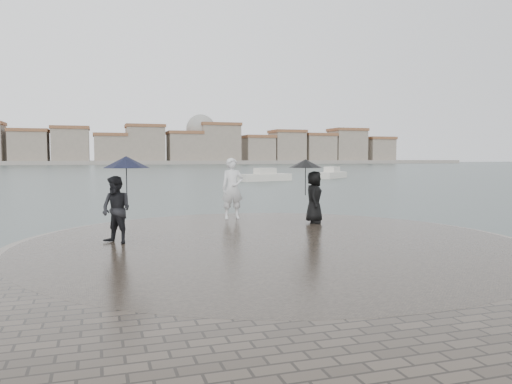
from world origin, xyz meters
name	(u,v)px	position (x,y,z in m)	size (l,w,h in m)	color
ground	(338,292)	(0.00, 0.00, 0.00)	(400.00, 400.00, 0.00)	#2B3835
kerb_ring	(272,249)	(0.00, 3.50, 0.16)	(12.50, 12.50, 0.32)	gray
quay_tip	(272,248)	(0.00, 3.50, 0.18)	(11.90, 11.90, 0.36)	#2D261E
statue	(232,188)	(0.19, 7.93, 1.35)	(0.72, 0.48, 1.99)	silver
visitor_left	(120,194)	(-3.52, 4.27, 1.51)	(1.29, 1.13, 2.04)	black
visitor_right	(312,187)	(2.21, 6.16, 1.47)	(1.17, 1.08, 1.95)	black
far_skyline	(90,147)	(-6.29, 160.71, 5.61)	(260.00, 20.00, 37.00)	gray
boats	(301,176)	(16.46, 41.07, 0.38)	(14.65, 7.79, 1.50)	beige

